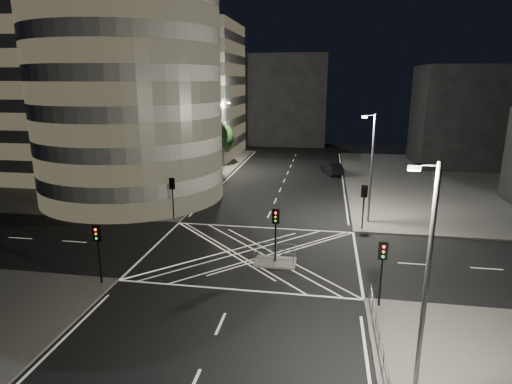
% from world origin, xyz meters
% --- Properties ---
extents(ground, '(120.00, 120.00, 0.00)m').
position_xyz_m(ground, '(0.00, 0.00, 0.00)').
color(ground, black).
rests_on(ground, ground).
extents(sidewalk_far_left, '(42.00, 42.00, 0.15)m').
position_xyz_m(sidewalk_far_left, '(-29.00, 27.00, 0.07)').
color(sidewalk_far_left, '#52504D').
rests_on(sidewalk_far_left, ground).
extents(central_island, '(3.00, 2.00, 0.15)m').
position_xyz_m(central_island, '(2.00, -1.50, 0.07)').
color(central_island, slate).
rests_on(central_island, ground).
extents(office_tower_curved, '(30.00, 29.00, 27.20)m').
position_xyz_m(office_tower_curved, '(-20.74, 18.74, 12.65)').
color(office_tower_curved, gray).
rests_on(office_tower_curved, sidewalk_far_left).
extents(office_block_rear, '(24.00, 16.00, 22.00)m').
position_xyz_m(office_block_rear, '(-22.00, 42.00, 11.15)').
color(office_block_rear, gray).
rests_on(office_block_rear, sidewalk_far_left).
extents(building_right_far, '(14.00, 12.00, 15.00)m').
position_xyz_m(building_right_far, '(26.00, 40.00, 7.65)').
color(building_right_far, black).
rests_on(building_right_far, sidewalk_far_right).
extents(building_far_end, '(18.00, 8.00, 18.00)m').
position_xyz_m(building_far_end, '(-4.00, 58.00, 9.00)').
color(building_far_end, black).
rests_on(building_far_end, ground).
extents(tree_a, '(4.86, 4.86, 7.01)m').
position_xyz_m(tree_a, '(-10.50, 9.00, 4.36)').
color(tree_a, black).
rests_on(tree_a, sidewalk_far_left).
extents(tree_b, '(4.90, 4.90, 7.35)m').
position_xyz_m(tree_b, '(-10.50, 15.00, 4.67)').
color(tree_b, black).
rests_on(tree_b, sidewalk_far_left).
extents(tree_c, '(4.45, 4.45, 6.77)m').
position_xyz_m(tree_c, '(-10.50, 21.00, 4.36)').
color(tree_c, black).
rests_on(tree_c, sidewalk_far_left).
extents(tree_d, '(4.69, 4.69, 8.22)m').
position_xyz_m(tree_d, '(-10.50, 27.00, 5.66)').
color(tree_d, black).
rests_on(tree_d, sidewalk_far_left).
extents(tree_e, '(3.79, 3.79, 6.53)m').
position_xyz_m(tree_e, '(-10.50, 33.00, 4.49)').
color(tree_e, black).
rests_on(tree_e, sidewalk_far_left).
extents(traffic_signal_fl, '(0.55, 0.22, 4.00)m').
position_xyz_m(traffic_signal_fl, '(-8.80, 6.80, 2.91)').
color(traffic_signal_fl, black).
rests_on(traffic_signal_fl, sidewalk_far_left).
extents(traffic_signal_nl, '(0.55, 0.22, 4.00)m').
position_xyz_m(traffic_signal_nl, '(-8.80, -6.80, 2.91)').
color(traffic_signal_nl, black).
rests_on(traffic_signal_nl, sidewalk_near_left).
extents(traffic_signal_fr, '(0.55, 0.22, 4.00)m').
position_xyz_m(traffic_signal_fr, '(8.80, 6.80, 2.91)').
color(traffic_signal_fr, black).
rests_on(traffic_signal_fr, sidewalk_far_right).
extents(traffic_signal_nr, '(0.55, 0.22, 4.00)m').
position_xyz_m(traffic_signal_nr, '(8.80, -6.80, 2.91)').
color(traffic_signal_nr, black).
rests_on(traffic_signal_nr, sidewalk_near_right).
extents(traffic_signal_island, '(0.55, 0.22, 4.00)m').
position_xyz_m(traffic_signal_island, '(2.00, -1.50, 2.91)').
color(traffic_signal_island, black).
rests_on(traffic_signal_island, central_island).
extents(street_lamp_left_near, '(1.25, 0.25, 10.00)m').
position_xyz_m(street_lamp_left_near, '(-9.44, 12.00, 5.54)').
color(street_lamp_left_near, slate).
rests_on(street_lamp_left_near, sidewalk_far_left).
extents(street_lamp_left_far, '(1.25, 0.25, 10.00)m').
position_xyz_m(street_lamp_left_far, '(-9.44, 30.00, 5.54)').
color(street_lamp_left_far, slate).
rests_on(street_lamp_left_far, sidewalk_far_left).
extents(street_lamp_right_far, '(1.25, 0.25, 10.00)m').
position_xyz_m(street_lamp_right_far, '(9.44, 9.00, 5.54)').
color(street_lamp_right_far, slate).
rests_on(street_lamp_right_far, sidewalk_far_right).
extents(street_lamp_right_near, '(1.25, 0.25, 10.00)m').
position_xyz_m(street_lamp_right_near, '(9.44, -14.00, 5.54)').
color(street_lamp_right_near, slate).
rests_on(street_lamp_right_near, sidewalk_near_right).
extents(railing_near_right, '(0.06, 11.70, 1.10)m').
position_xyz_m(railing_near_right, '(8.30, -12.15, 0.70)').
color(railing_near_right, slate).
rests_on(railing_near_right, sidewalk_near_right).
extents(railing_island_south, '(2.80, 0.06, 1.10)m').
position_xyz_m(railing_island_south, '(2.00, -2.40, 0.70)').
color(railing_island_south, slate).
rests_on(railing_island_south, central_island).
extents(railing_island_north, '(2.80, 0.06, 1.10)m').
position_xyz_m(railing_island_north, '(2.00, -0.60, 0.70)').
color(railing_island_north, slate).
rests_on(railing_island_north, central_island).
extents(sedan, '(3.38, 5.43, 1.69)m').
position_xyz_m(sedan, '(6.26, 30.35, 0.84)').
color(sedan, black).
rests_on(sedan, ground).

